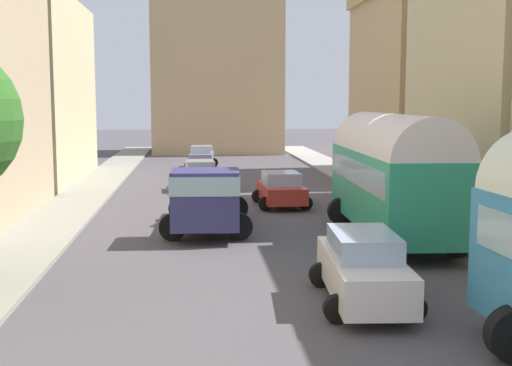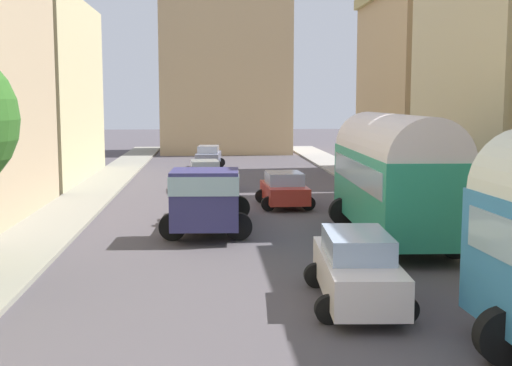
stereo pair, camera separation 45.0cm
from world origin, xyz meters
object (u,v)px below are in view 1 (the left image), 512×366
car_0 (200,175)px  car_3 (281,189)px  car_1 (202,157)px  parked_bus_1 (393,171)px  cargo_truck_0 (206,198)px  car_2 (363,268)px

car_0 → car_3: size_ratio=1.02×
car_3 → car_0: bearing=121.8°
car_1 → parked_bus_1: bearing=-76.0°
cargo_truck_0 → car_3: size_ratio=1.80×
car_1 → car_2: (3.26, -30.80, 0.05)m
car_3 → car_2: bearing=-89.9°
cargo_truck_0 → car_1: size_ratio=1.76×
car_3 → cargo_truck_0: bearing=-120.6°
car_0 → car_1: size_ratio=0.99×
cargo_truck_0 → car_3: bearing=59.4°
car_0 → car_1: 11.18m
car_0 → car_3: 6.52m
car_2 → cargo_truck_0: bearing=111.8°
parked_bus_1 → car_1: size_ratio=2.26×
parked_bus_1 → car_2: size_ratio=1.93×
parked_bus_1 → car_2: parked_bus_1 is taller
cargo_truck_0 → car_1: cargo_truck_0 is taller
parked_bus_1 → car_3: (-2.75, 7.20, -1.52)m
car_2 → car_3: size_ratio=1.20×
car_0 → car_2: size_ratio=0.85×
cargo_truck_0 → car_0: cargo_truck_0 is taller
cargo_truck_0 → parked_bus_1: bearing=-14.3°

